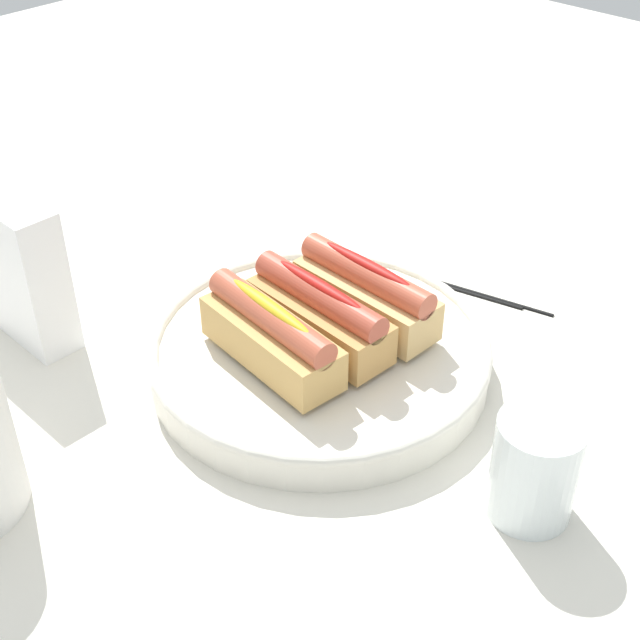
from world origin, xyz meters
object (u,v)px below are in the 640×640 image
Objects in this scene: hotdog_side at (271,335)px; hotdog_back at (320,313)px; chopstick_far at (455,285)px; serving_bowl at (320,352)px; chopstick_near at (426,279)px; hotdog_front at (366,292)px; water_glass at (534,473)px; napkin_box at (22,270)px.

hotdog_back is at bearing -98.60° from hotdog_side.
hotdog_side is at bearing 81.40° from hotdog_back.
hotdog_side is 0.70× the size of chopstick_far.
serving_bowl is 1.47× the size of chopstick_near.
hotdog_front is 0.05m from hotdog_back.
serving_bowl is 1.47× the size of chopstick_far.
water_glass is 0.32m from chopstick_far.
hotdog_front is 0.16m from chopstick_far.
napkin_box is (0.49, 0.14, 0.04)m from water_glass.
chopstick_near is (0.26, -0.21, -0.04)m from water_glass.
water_glass is 0.51m from napkin_box.
chopstick_near is (-0.23, -0.35, -0.07)m from napkin_box.
chopstick_far is (-0.00, -0.15, -0.06)m from hotdog_front.
serving_bowl is 0.07m from hotdog_side.
hotdog_back is (0.00, 0.00, 0.05)m from serving_bowl.
water_glass is (-0.23, 0.07, -0.03)m from hotdog_front.
serving_bowl is at bearing -90.00° from hotdog_back.
chopstick_far is at bearing -43.29° from water_glass.
water_glass is 0.60× the size of napkin_box.
hotdog_back is 0.99× the size of hotdog_side.
water_glass reaches higher than serving_bowl.
hotdog_side is 0.25m from water_glass.
chopstick_near is at bearing -84.02° from serving_bowl.
hotdog_front is at bearing -139.90° from napkin_box.
water_glass is 0.33m from chopstick_near.
napkin_box is (0.24, 0.10, 0.01)m from hotdog_side.
napkin_box is 0.45m from chopstick_far.
hotdog_front is 0.33m from napkin_box.
hotdog_side is 0.27m from chopstick_far.
hotdog_back is at bearing 73.26° from chopstick_far.
hotdog_back is 0.21m from chopstick_far.
hotdog_front is 0.99× the size of hotdog_back.
serving_bowl is at bearing -98.60° from hotdog_side.
chopstick_near is at bearing -122.60° from napkin_box.
water_glass is (-0.25, -0.04, -0.03)m from hotdog_side.
chopstick_near is at bearing -38.22° from water_glass.
hotdog_side is (0.01, 0.05, 0.05)m from serving_bowl.
napkin_box is at bearing 32.11° from serving_bowl.
water_glass is at bearing 163.46° from hotdog_front.
hotdog_back is at bearing -147.13° from napkin_box.
chopstick_far is at bearing -92.82° from serving_bowl.
hotdog_side is 1.72× the size of water_glass.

